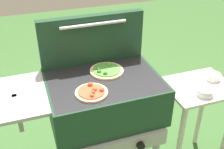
% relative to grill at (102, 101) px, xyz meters
% --- Properties ---
extents(grill, '(0.96, 0.53, 0.90)m').
position_rel_grill_xyz_m(grill, '(0.00, 0.00, 0.00)').
color(grill, '#193823').
rests_on(grill, ground_plane).
extents(grill_lid_open, '(0.63, 0.08, 0.30)m').
position_rel_grill_xyz_m(grill_lid_open, '(0.01, 0.22, 0.30)').
color(grill_lid_open, '#193823').
rests_on(grill_lid_open, grill).
extents(pizza_pepperoni, '(0.17, 0.17, 0.04)m').
position_rel_grill_xyz_m(pizza_pepperoni, '(-0.09, -0.11, 0.15)').
color(pizza_pepperoni, beige).
rests_on(pizza_pepperoni, grill).
extents(pizza_veggie, '(0.20, 0.20, 0.04)m').
position_rel_grill_xyz_m(pizza_veggie, '(0.05, 0.07, 0.15)').
color(pizza_veggie, '#E0C17F').
rests_on(pizza_veggie, grill).
extents(prep_table, '(0.44, 0.36, 0.71)m').
position_rel_grill_xyz_m(prep_table, '(0.67, 0.00, -0.24)').
color(prep_table, beige).
rests_on(prep_table, ground_plane).
extents(topping_bowl_near, '(0.11, 0.11, 0.04)m').
position_rel_grill_xyz_m(topping_bowl_near, '(0.64, -0.10, -0.02)').
color(topping_bowl_near, silver).
rests_on(topping_bowl_near, prep_table).
extents(topping_bowl_far, '(0.10, 0.10, 0.04)m').
position_rel_grill_xyz_m(topping_bowl_far, '(0.81, 0.04, -0.02)').
color(topping_bowl_far, silver).
rests_on(topping_bowl_far, prep_table).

